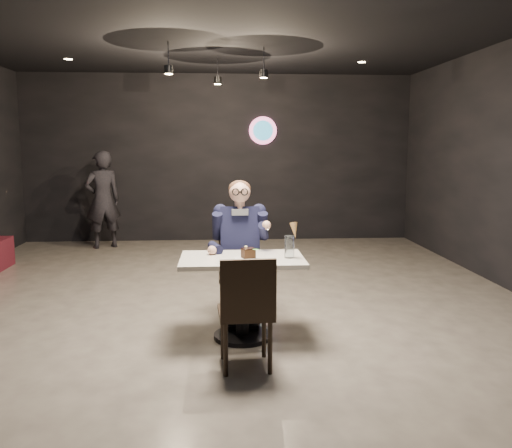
{
  "coord_description": "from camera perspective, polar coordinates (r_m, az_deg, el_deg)",
  "views": [
    {
      "loc": [
        0.02,
        -5.42,
        1.75
      ],
      "look_at": [
        0.37,
        -0.08,
        0.96
      ],
      "focal_mm": 38.0,
      "sensor_mm": 36.0,
      "label": 1
    }
  ],
  "objects": [
    {
      "name": "floor",
      "position": [
        5.69,
        -3.86,
        -9.54
      ],
      "size": [
        9.0,
        9.0,
        0.0
      ],
      "primitive_type": "plane",
      "color": "gray",
      "rests_on": "ground"
    },
    {
      "name": "wall_sign",
      "position": [
        9.92,
        0.72,
        9.81
      ],
      "size": [
        0.5,
        0.06,
        0.5
      ],
      "primitive_type": null,
      "color": "pink",
      "rests_on": "floor"
    },
    {
      "name": "pendant_lights",
      "position": [
        7.5,
        -4.08,
        17.02
      ],
      "size": [
        1.4,
        1.2,
        0.36
      ],
      "primitive_type": "cube",
      "color": "black",
      "rests_on": "floor"
    },
    {
      "name": "main_table",
      "position": [
        4.93,
        -1.46,
        -7.8
      ],
      "size": [
        1.1,
        0.7,
        0.75
      ],
      "primitive_type": "cube",
      "color": "silver",
      "rests_on": "floor"
    },
    {
      "name": "chair_far",
      "position": [
        5.44,
        -1.7,
        -5.33
      ],
      "size": [
        0.42,
        0.46,
        0.92
      ],
      "primitive_type": "cube",
      "color": "black",
      "rests_on": "floor"
    },
    {
      "name": "chair_near",
      "position": [
        4.3,
        -1.11,
        -9.06
      ],
      "size": [
        0.45,
        0.48,
        0.92
      ],
      "primitive_type": "cube",
      "rotation": [
        0.0,
        0.0,
        0.06
      ],
      "color": "black",
      "rests_on": "floor"
    },
    {
      "name": "seated_man",
      "position": [
        5.38,
        -1.71,
        -2.64
      ],
      "size": [
        0.6,
        0.8,
        1.44
      ],
      "primitive_type": "cube",
      "color": "black",
      "rests_on": "floor"
    },
    {
      "name": "dessert_plate",
      "position": [
        4.76,
        -0.98,
        -3.66
      ],
      "size": [
        0.23,
        0.23,
        0.01
      ],
      "primitive_type": "cylinder",
      "color": "white",
      "rests_on": "main_table"
    },
    {
      "name": "cake_slice",
      "position": [
        4.76,
        -0.82,
        -3.11
      ],
      "size": [
        0.13,
        0.12,
        0.08
      ],
      "primitive_type": "cube",
      "rotation": [
        0.0,
        0.0,
        0.35
      ],
      "color": "black",
      "rests_on": "dessert_plate"
    },
    {
      "name": "mint_leaf",
      "position": [
        4.72,
        -0.04,
        -2.69
      ],
      "size": [
        0.06,
        0.04,
        0.01
      ],
      "primitive_type": "ellipsoid",
      "color": "#358A2D",
      "rests_on": "cake_slice"
    },
    {
      "name": "sundae_glass",
      "position": [
        4.82,
        3.54,
        -2.41
      ],
      "size": [
        0.09,
        0.09,
        0.2
      ],
      "primitive_type": "cylinder",
      "color": "silver",
      "rests_on": "main_table"
    },
    {
      "name": "wafer_cone",
      "position": [
        4.76,
        4.07,
        -0.69
      ],
      "size": [
        0.08,
        0.08,
        0.14
      ],
      "primitive_type": "cone",
      "rotation": [
        0.0,
        0.0,
        0.26
      ],
      "color": "tan",
      "rests_on": "sundae_glass"
    },
    {
      "name": "passerby",
      "position": [
        9.54,
        -15.83,
        2.49
      ],
      "size": [
        0.71,
        0.62,
        1.65
      ],
      "primitive_type": "imported",
      "rotation": [
        0.0,
        0.0,
        3.6
      ],
      "color": "black",
      "rests_on": "floor"
    }
  ]
}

